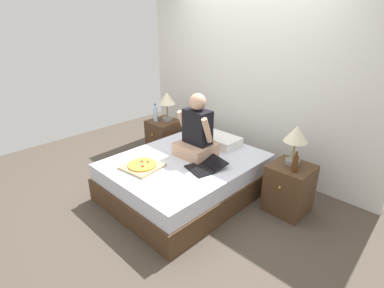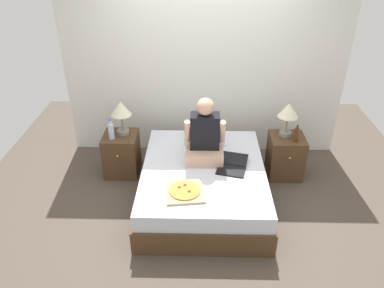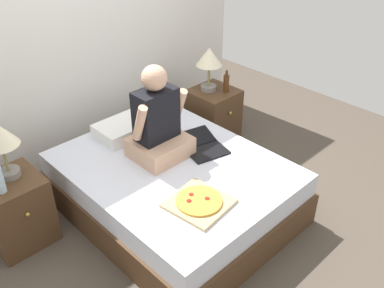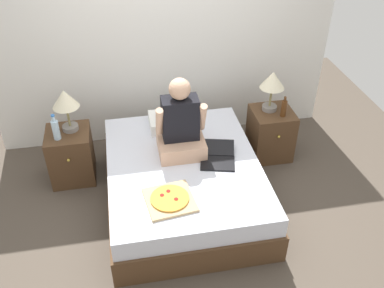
{
  "view_description": "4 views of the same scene",
  "coord_description": "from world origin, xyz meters",
  "px_view_note": "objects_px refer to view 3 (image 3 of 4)",
  "views": [
    {
      "loc": [
        2.35,
        -2.27,
        2.1
      ],
      "look_at": [
        0.12,
        -0.0,
        0.72
      ],
      "focal_mm": 28.0,
      "sensor_mm": 36.0,
      "label": 1
    },
    {
      "loc": [
        -0.05,
        -3.63,
        2.92
      ],
      "look_at": [
        -0.13,
        -0.05,
        0.82
      ],
      "focal_mm": 35.0,
      "sensor_mm": 36.0,
      "label": 2
    },
    {
      "loc": [
        -1.84,
        -2.12,
        2.47
      ],
      "look_at": [
        0.06,
        -0.15,
        0.71
      ],
      "focal_mm": 40.0,
      "sensor_mm": 36.0,
      "label": 3
    },
    {
      "loc": [
        -0.5,
        -3.13,
        3.0
      ],
      "look_at": [
        0.07,
        -0.07,
        0.74
      ],
      "focal_mm": 40.0,
      "sensor_mm": 36.0,
      "label": 4
    }
  ],
  "objects_px": {
    "nightstand_right": "(213,115)",
    "person_seated": "(158,124)",
    "bed": "(174,188)",
    "laptop": "(204,147)",
    "nightstand_left": "(16,211)",
    "beer_bottle": "(226,83)",
    "lamp_on_right_nightstand": "(209,60)",
    "pizza_box": "(199,202)"
  },
  "relations": [
    {
      "from": "bed",
      "to": "pizza_box",
      "type": "height_order",
      "value": "pizza_box"
    },
    {
      "from": "nightstand_left",
      "to": "lamp_on_right_nightstand",
      "type": "height_order",
      "value": "lamp_on_right_nightstand"
    },
    {
      "from": "pizza_box",
      "to": "lamp_on_right_nightstand",
      "type": "bearing_deg",
      "value": 41.89
    },
    {
      "from": "bed",
      "to": "beer_bottle",
      "type": "bearing_deg",
      "value": 22.67
    },
    {
      "from": "bed",
      "to": "laptop",
      "type": "relative_size",
      "value": 3.85
    },
    {
      "from": "nightstand_left",
      "to": "beer_bottle",
      "type": "distance_m",
      "value": 2.28
    },
    {
      "from": "pizza_box",
      "to": "bed",
      "type": "bearing_deg",
      "value": 68.02
    },
    {
      "from": "nightstand_right",
      "to": "person_seated",
      "type": "relative_size",
      "value": 0.73
    },
    {
      "from": "nightstand_left",
      "to": "lamp_on_right_nightstand",
      "type": "bearing_deg",
      "value": 1.34
    },
    {
      "from": "beer_bottle",
      "to": "pizza_box",
      "type": "bearing_deg",
      "value": -144.23
    },
    {
      "from": "lamp_on_right_nightstand",
      "to": "pizza_box",
      "type": "xyz_separation_m",
      "value": [
        -1.26,
        -1.13,
        -0.4
      ]
    },
    {
      "from": "lamp_on_right_nightstand",
      "to": "pizza_box",
      "type": "distance_m",
      "value": 1.74
    },
    {
      "from": "lamp_on_right_nightstand",
      "to": "laptop",
      "type": "height_order",
      "value": "lamp_on_right_nightstand"
    },
    {
      "from": "person_seated",
      "to": "laptop",
      "type": "bearing_deg",
      "value": -32.18
    },
    {
      "from": "beer_bottle",
      "to": "pizza_box",
      "type": "xyz_separation_m",
      "value": [
        -1.36,
        -0.98,
        -0.16
      ]
    },
    {
      "from": "bed",
      "to": "lamp_on_right_nightstand",
      "type": "height_order",
      "value": "lamp_on_right_nightstand"
    },
    {
      "from": "bed",
      "to": "person_seated",
      "type": "height_order",
      "value": "person_seated"
    },
    {
      "from": "nightstand_right",
      "to": "person_seated",
      "type": "distance_m",
      "value": 1.25
    },
    {
      "from": "bed",
      "to": "nightstand_right",
      "type": "bearing_deg",
      "value": 28.21
    },
    {
      "from": "nightstand_left",
      "to": "person_seated",
      "type": "relative_size",
      "value": 0.73
    },
    {
      "from": "lamp_on_right_nightstand",
      "to": "nightstand_right",
      "type": "bearing_deg",
      "value": -59.07
    },
    {
      "from": "nightstand_left",
      "to": "pizza_box",
      "type": "xyz_separation_m",
      "value": [
        0.89,
        -1.08,
        0.22
      ]
    },
    {
      "from": "nightstand_right",
      "to": "lamp_on_right_nightstand",
      "type": "bearing_deg",
      "value": 120.93
    },
    {
      "from": "bed",
      "to": "nightstand_right",
      "type": "relative_size",
      "value": 3.24
    },
    {
      "from": "nightstand_left",
      "to": "person_seated",
      "type": "distance_m",
      "value": 1.26
    },
    {
      "from": "nightstand_right",
      "to": "laptop",
      "type": "xyz_separation_m",
      "value": [
        -0.76,
        -0.6,
        0.22
      ]
    },
    {
      "from": "pizza_box",
      "to": "beer_bottle",
      "type": "bearing_deg",
      "value": 35.77
    },
    {
      "from": "lamp_on_right_nightstand",
      "to": "laptop",
      "type": "distance_m",
      "value": 1.05
    },
    {
      "from": "beer_bottle",
      "to": "person_seated",
      "type": "height_order",
      "value": "person_seated"
    },
    {
      "from": "bed",
      "to": "person_seated",
      "type": "distance_m",
      "value": 0.56
    },
    {
      "from": "bed",
      "to": "lamp_on_right_nightstand",
      "type": "bearing_deg",
      "value": 30.92
    },
    {
      "from": "nightstand_right",
      "to": "person_seated",
      "type": "height_order",
      "value": "person_seated"
    },
    {
      "from": "nightstand_right",
      "to": "beer_bottle",
      "type": "distance_m",
      "value": 0.4
    },
    {
      "from": "bed",
      "to": "laptop",
      "type": "xyz_separation_m",
      "value": [
        0.33,
        -0.02,
        0.26
      ]
    },
    {
      "from": "beer_bottle",
      "to": "person_seated",
      "type": "bearing_deg",
      "value": -165.45
    },
    {
      "from": "nightstand_right",
      "to": "laptop",
      "type": "height_order",
      "value": "nightstand_right"
    },
    {
      "from": "nightstand_left",
      "to": "person_seated",
      "type": "height_order",
      "value": "person_seated"
    },
    {
      "from": "lamp_on_right_nightstand",
      "to": "person_seated",
      "type": "distance_m",
      "value": 1.15
    },
    {
      "from": "person_seated",
      "to": "bed",
      "type": "bearing_deg",
      "value": -93.14
    },
    {
      "from": "bed",
      "to": "lamp_on_right_nightstand",
      "type": "xyz_separation_m",
      "value": [
        1.06,
        0.63,
        0.66
      ]
    },
    {
      "from": "beer_bottle",
      "to": "laptop",
      "type": "relative_size",
      "value": 0.48
    },
    {
      "from": "nightstand_right",
      "to": "person_seated",
      "type": "xyz_separation_m",
      "value": [
        -1.08,
        -0.4,
        0.48
      ]
    }
  ]
}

